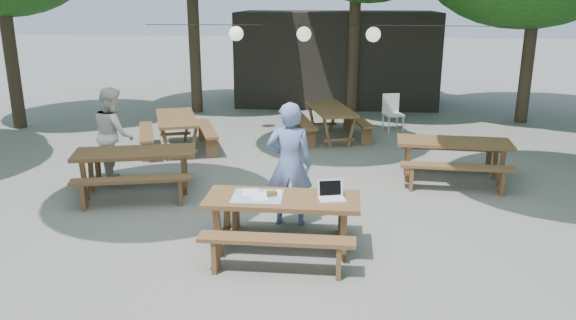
# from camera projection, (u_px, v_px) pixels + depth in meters

# --- Properties ---
(ground) EXTENTS (80.00, 80.00, 0.00)m
(ground) POSITION_uv_depth(u_px,v_px,m) (284.00, 234.00, 7.97)
(ground) COLOR #60605B
(ground) RESTS_ON ground
(pavilion) EXTENTS (6.00, 3.00, 2.80)m
(pavilion) POSITION_uv_depth(u_px,v_px,m) (337.00, 58.00, 17.55)
(pavilion) COLOR black
(pavilion) RESTS_ON ground
(main_picnic_table) EXTENTS (2.00, 1.58, 0.75)m
(main_picnic_table) POSITION_uv_depth(u_px,v_px,m) (282.00, 223.00, 7.34)
(main_picnic_table) COLOR brown
(main_picnic_table) RESTS_ON ground
(picnic_table_nw) EXTENTS (2.23, 2.00, 0.75)m
(picnic_table_nw) POSITION_uv_depth(u_px,v_px,m) (137.00, 171.00, 9.52)
(picnic_table_nw) COLOR brown
(picnic_table_nw) RESTS_ON ground
(picnic_table_ne) EXTENTS (2.05, 1.70, 0.75)m
(picnic_table_ne) POSITION_uv_depth(u_px,v_px,m) (452.00, 160.00, 10.19)
(picnic_table_ne) COLOR brown
(picnic_table_ne) RESTS_ON ground
(picnic_table_far_w) EXTENTS (2.14, 2.33, 0.75)m
(picnic_table_far_w) POSITION_uv_depth(u_px,v_px,m) (177.00, 133.00, 12.19)
(picnic_table_far_w) COLOR brown
(picnic_table_far_w) RESTS_ON ground
(picnic_table_far_e) EXTENTS (2.03, 2.26, 0.75)m
(picnic_table_far_e) POSITION_uv_depth(u_px,v_px,m) (331.00, 123.00, 13.17)
(picnic_table_far_e) COLOR brown
(picnic_table_far_e) RESTS_ON ground
(woman) EXTENTS (0.67, 0.45, 1.83)m
(woman) POSITION_uv_depth(u_px,v_px,m) (290.00, 164.00, 8.10)
(woman) COLOR #677CBD
(woman) RESTS_ON ground
(second_person) EXTENTS (0.97, 1.04, 1.70)m
(second_person) POSITION_uv_depth(u_px,v_px,m) (114.00, 134.00, 10.14)
(second_person) COLOR white
(second_person) RESTS_ON ground
(plastic_chair) EXTENTS (0.56, 0.56, 0.90)m
(plastic_chair) POSITION_uv_depth(u_px,v_px,m) (393.00, 120.00, 14.07)
(plastic_chair) COLOR white
(plastic_chair) RESTS_ON ground
(laptop) EXTENTS (0.38, 0.33, 0.24)m
(laptop) POSITION_uv_depth(u_px,v_px,m) (331.00, 194.00, 7.18)
(laptop) COLOR white
(laptop) RESTS_ON main_picnic_table
(tabletop_clutter) EXTENTS (0.67, 0.57, 0.08)m
(tabletop_clutter) POSITION_uv_depth(u_px,v_px,m) (260.00, 195.00, 7.28)
(tabletop_clutter) COLOR #3D7ED1
(tabletop_clutter) RESTS_ON main_picnic_table
(paper_lanterns) EXTENTS (9.00, 0.34, 0.38)m
(paper_lanterns) POSITION_uv_depth(u_px,v_px,m) (304.00, 34.00, 13.04)
(paper_lanterns) COLOR black
(paper_lanterns) RESTS_ON ground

